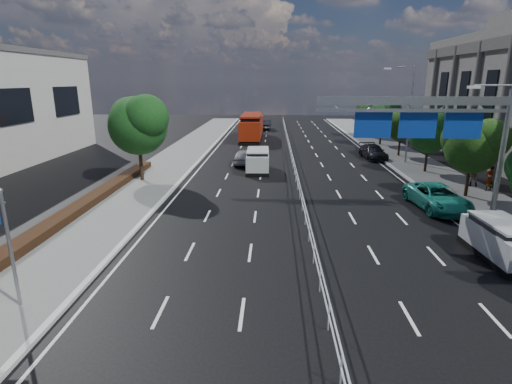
{
  "coord_description": "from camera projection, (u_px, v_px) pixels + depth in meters",
  "views": [
    {
      "loc": [
        -1.81,
        -11.89,
        7.65
      ],
      "look_at": [
        -2.61,
        6.78,
        2.4
      ],
      "focal_mm": 28.0,
      "sensor_mm": 36.0,
      "label": 1
    }
  ],
  "objects": [
    {
      "name": "ground",
      "position": [
        325.0,
        316.0,
        13.43
      ],
      "size": [
        160.0,
        160.0,
        0.0
      ],
      "primitive_type": "plane",
      "color": "black",
      "rests_on": "ground"
    },
    {
      "name": "kerb_near",
      "position": [
        63.0,
        308.0,
        13.78
      ],
      "size": [
        0.25,
        140.0,
        0.15
      ],
      "primitive_type": "cube",
      "color": "silver",
      "rests_on": "ground"
    },
    {
      "name": "median_fence",
      "position": [
        293.0,
        165.0,
        34.93
      ],
      "size": [
        0.05,
        85.0,
        1.02
      ],
      "color": "silver",
      "rests_on": "ground"
    },
    {
      "name": "hedge_near",
      "position": [
        27.0,
        241.0,
        18.69
      ],
      "size": [
        1.0,
        36.0,
        0.44
      ],
      "primitive_type": "cube",
      "color": "black",
      "rests_on": "sidewalk_near"
    },
    {
      "name": "overhead_gantry",
      "position": [
        433.0,
        120.0,
        21.31
      ],
      "size": [
        10.24,
        0.38,
        7.45
      ],
      "color": "gray",
      "rests_on": "ground"
    },
    {
      "name": "streetlight_far",
      "position": [
        407.0,
        108.0,
        36.6
      ],
      "size": [
        2.78,
        2.4,
        9.0
      ],
      "color": "gray",
      "rests_on": "ground"
    },
    {
      "name": "near_tree_back",
      "position": [
        138.0,
        122.0,
        29.96
      ],
      "size": [
        4.84,
        4.51,
        6.69
      ],
      "color": "black",
      "rests_on": "ground"
    },
    {
      "name": "far_tree_d",
      "position": [
        474.0,
        143.0,
        25.9
      ],
      "size": [
        3.85,
        3.59,
        5.34
      ],
      "color": "black",
      "rests_on": "ground"
    },
    {
      "name": "far_tree_e",
      "position": [
        430.0,
        131.0,
        33.15
      ],
      "size": [
        3.63,
        3.38,
        5.13
      ],
      "color": "black",
      "rests_on": "ground"
    },
    {
      "name": "far_tree_f",
      "position": [
        402.0,
        123.0,
        40.38
      ],
      "size": [
        3.52,
        3.28,
        5.02
      ],
      "color": "black",
      "rests_on": "ground"
    },
    {
      "name": "far_tree_g",
      "position": [
        383.0,
        114.0,
        47.52
      ],
      "size": [
        3.96,
        3.69,
        5.45
      ],
      "color": "black",
      "rests_on": "ground"
    },
    {
      "name": "far_tree_h",
      "position": [
        368.0,
        112.0,
        54.83
      ],
      "size": [
        3.41,
        3.18,
        4.91
      ],
      "color": "black",
      "rests_on": "ground"
    },
    {
      "name": "white_minivan",
      "position": [
        258.0,
        161.0,
        34.45
      ],
      "size": [
        2.02,
        4.51,
        1.95
      ],
      "rotation": [
        0.0,
        0.0,
        0.02
      ],
      "color": "black",
      "rests_on": "ground"
    },
    {
      "name": "red_bus",
      "position": [
        252.0,
        126.0,
        52.98
      ],
      "size": [
        2.74,
        11.18,
        3.33
      ],
      "rotation": [
        0.0,
        0.0,
        -0.01
      ],
      "color": "black",
      "rests_on": "ground"
    },
    {
      "name": "near_car_silver",
      "position": [
        244.0,
        157.0,
        37.55
      ],
      "size": [
        1.96,
        4.22,
        1.4
      ],
      "primitive_type": "imported",
      "rotation": [
        0.0,
        0.0,
        3.07
      ],
      "color": "#9A9CA1",
      "rests_on": "ground"
    },
    {
      "name": "near_car_dark",
      "position": [
        265.0,
        125.0,
        63.75
      ],
      "size": [
        1.96,
        4.87,
        1.58
      ],
      "primitive_type": "imported",
      "rotation": [
        0.0,
        0.0,
        3.08
      ],
      "color": "black",
      "rests_on": "ground"
    },
    {
      "name": "silver_minivan",
      "position": [
        501.0,
        240.0,
        17.56
      ],
      "size": [
        1.9,
        4.2,
        1.72
      ],
      "rotation": [
        0.0,
        0.0,
        0.04
      ],
      "color": "black",
      "rests_on": "ground"
    },
    {
      "name": "parked_car_teal",
      "position": [
        437.0,
        197.0,
        24.43
      ],
      "size": [
        2.94,
        5.54,
        1.48
      ],
      "primitive_type": "imported",
      "rotation": [
        0.0,
        0.0,
        0.09
      ],
      "color": "#1A7869",
      "rests_on": "ground"
    },
    {
      "name": "parked_car_dark",
      "position": [
        373.0,
        152.0,
        40.18
      ],
      "size": [
        2.31,
        4.86,
        1.37
      ],
      "primitive_type": "imported",
      "rotation": [
        0.0,
        0.0,
        0.08
      ],
      "color": "black",
      "rests_on": "ground"
    },
    {
      "name": "pedestrian_a",
      "position": [
        489.0,
        178.0,
        27.95
      ],
      "size": [
        0.75,
        0.61,
        1.79
      ],
      "primitive_type": "imported",
      "rotation": [
        0.0,
        0.0,
        3.45
      ],
      "color": "gray",
      "rests_on": "sidewalk_far"
    },
    {
      "name": "pedestrian_b",
      "position": [
        472.0,
        173.0,
        29.17
      ],
      "size": [
        1.03,
        0.87,
        1.89
      ],
      "primitive_type": "imported",
      "rotation": [
        0.0,
        0.0,
        2.97
      ],
      "color": "gray",
      "rests_on": "sidewalk_far"
    }
  ]
}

